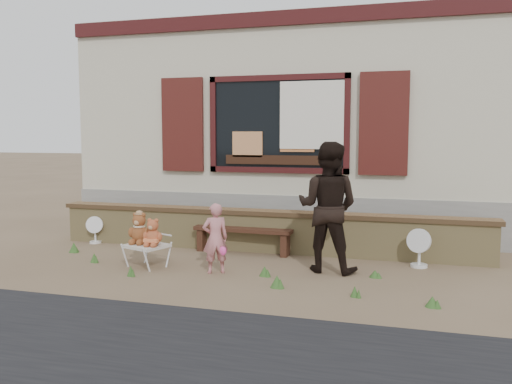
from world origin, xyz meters
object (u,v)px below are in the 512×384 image
(child, at_px, (215,238))
(teddy_bear_left, at_px, (140,228))
(teddy_bear_right, at_px, (153,232))
(adult, at_px, (328,207))
(bench, at_px, (244,234))
(folding_chair, at_px, (147,247))

(child, bearing_deg, teddy_bear_left, -33.12)
(teddy_bear_right, bearing_deg, adult, 33.68)
(bench, bearing_deg, teddy_bear_right, -121.74)
(bench, height_order, folding_chair, bench)
(bench, relative_size, adult, 0.90)
(folding_chair, height_order, adult, adult)
(folding_chair, xyz_separation_m, teddy_bear_left, (-0.13, 0.05, 0.26))
(bench, distance_m, teddy_bear_left, 1.71)
(teddy_bear_right, bearing_deg, folding_chair, 180.00)
(teddy_bear_right, distance_m, child, 0.92)
(teddy_bear_right, relative_size, child, 0.41)
(folding_chair, relative_size, teddy_bear_right, 1.68)
(teddy_bear_left, relative_size, child, 0.47)
(child, xyz_separation_m, adult, (1.43, 0.54, 0.41))
(bench, height_order, teddy_bear_right, teddy_bear_right)
(bench, xyz_separation_m, adult, (1.46, -0.77, 0.59))
(teddy_bear_left, relative_size, adult, 0.26)
(adult, bearing_deg, folding_chair, 19.15)
(folding_chair, distance_m, teddy_bear_right, 0.27)
(teddy_bear_right, height_order, adult, adult)
(bench, distance_m, child, 1.33)
(folding_chair, bearing_deg, child, 18.69)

